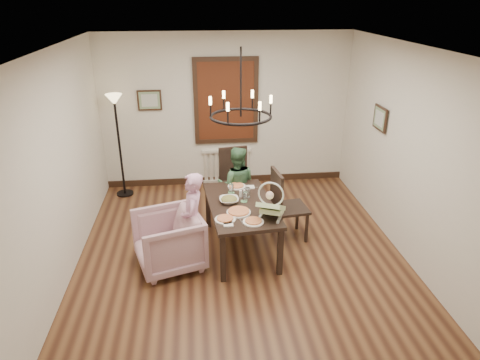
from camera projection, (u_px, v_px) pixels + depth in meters
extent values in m
cube|color=brown|center=(241.00, 253.00, 6.06)|extent=(4.50, 5.00, 0.01)
cube|color=white|center=(241.00, 48.00, 4.94)|extent=(4.50, 5.00, 0.01)
cube|color=beige|center=(226.00, 112.00, 7.78)|extent=(4.50, 0.01, 2.80)
cube|color=beige|center=(60.00, 168.00, 5.28)|extent=(0.01, 5.00, 2.80)
cube|color=beige|center=(408.00, 154.00, 5.72)|extent=(0.01, 5.00, 2.80)
cube|color=black|center=(241.00, 205.00, 5.90)|extent=(1.00, 1.61, 0.05)
cube|color=black|center=(223.00, 258.00, 5.34)|extent=(0.07, 0.07, 0.67)
cube|color=black|center=(208.00, 207.00, 6.62)|extent=(0.07, 0.07, 0.67)
cube|color=black|center=(280.00, 252.00, 5.48)|extent=(0.07, 0.07, 0.67)
cube|color=black|center=(255.00, 203.00, 6.75)|extent=(0.07, 0.07, 0.67)
imported|color=#C798A9|center=(168.00, 241.00, 5.64)|extent=(1.05, 1.04, 0.77)
imported|color=#D194B5|center=(193.00, 227.00, 5.66)|extent=(0.29, 0.41, 1.08)
imported|color=#416D47|center=(237.00, 191.00, 6.73)|extent=(0.54, 0.45, 1.04)
imported|color=white|center=(229.00, 200.00, 5.90)|extent=(0.32, 0.32, 0.08)
cylinder|color=tan|center=(239.00, 212.00, 5.62)|extent=(0.32, 0.32, 0.04)
cylinder|color=silver|center=(245.00, 197.00, 5.93)|extent=(0.06, 0.06, 0.13)
cube|color=#522310|center=(226.00, 101.00, 7.66)|extent=(1.00, 0.03, 1.40)
cube|color=black|center=(150.00, 100.00, 7.52)|extent=(0.42, 0.03, 0.36)
cube|color=black|center=(380.00, 118.00, 6.43)|extent=(0.03, 0.42, 0.36)
torus|color=black|center=(241.00, 116.00, 5.40)|extent=(0.80, 0.80, 0.04)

